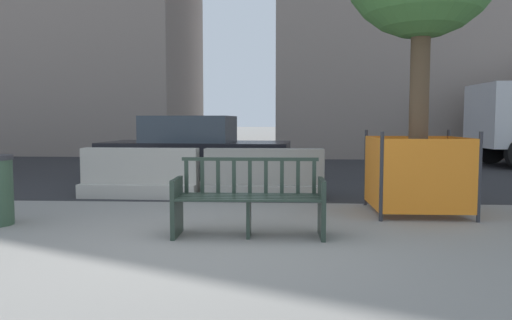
% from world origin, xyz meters
% --- Properties ---
extents(ground_plane, '(200.00, 200.00, 0.00)m').
position_xyz_m(ground_plane, '(0.00, 0.00, 0.00)').
color(ground_plane, gray).
extents(street_asphalt, '(120.00, 12.00, 0.01)m').
position_xyz_m(street_asphalt, '(0.00, 8.70, 0.00)').
color(street_asphalt, '#28282B').
rests_on(street_asphalt, ground).
extents(street_bench, '(1.70, 0.55, 0.88)m').
position_xyz_m(street_bench, '(0.48, 0.41, 0.40)').
color(street_bench, '#28382D').
rests_on(street_bench, ground).
extents(jersey_barrier_centre, '(2.01, 0.70, 0.84)m').
position_xyz_m(jersey_barrier_centre, '(0.55, 3.17, 0.34)').
color(jersey_barrier_centre, gray).
rests_on(jersey_barrier_centre, ground).
extents(jersey_barrier_left, '(2.02, 0.75, 0.84)m').
position_xyz_m(jersey_barrier_left, '(-1.58, 3.20, 0.34)').
color(jersey_barrier_left, '#ADA89E').
rests_on(jersey_barrier_left, ground).
extents(construction_fence, '(1.29, 1.29, 1.17)m').
position_xyz_m(construction_fence, '(2.76, 1.95, 0.58)').
color(construction_fence, '#2D2D33').
rests_on(construction_fence, ground).
extents(car_sedan_mid, '(4.32, 2.18, 1.42)m').
position_xyz_m(car_sedan_mid, '(-1.17, 6.22, 0.69)').
color(car_sedan_mid, black).
rests_on(car_sedan_mid, ground).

